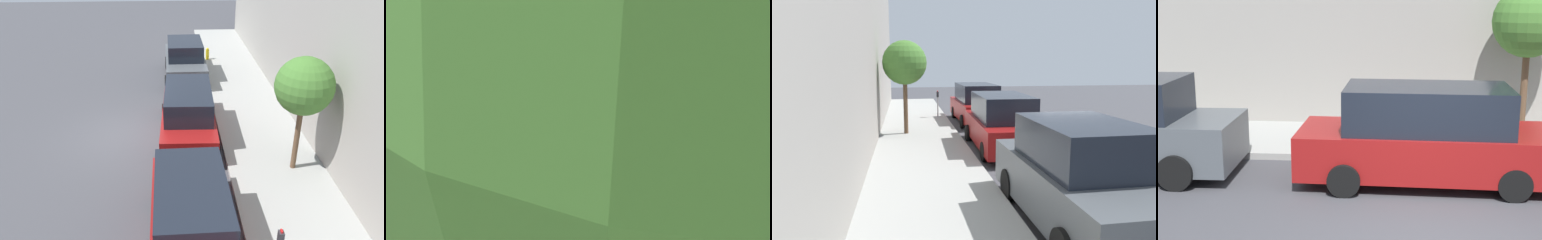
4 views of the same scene
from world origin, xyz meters
TOP-DOWN VIEW (x-y plane):
  - parked_minivan_second at (2.32, -0.10)m, footprint 2.04×4.95m
  - parked_suv_third at (2.43, 6.07)m, footprint 2.08×4.83m
  - street_tree at (5.59, -2.68)m, footprint 1.73×1.73m

SIDE VIEW (x-z plane):
  - parked_minivan_second at x=2.32m, z-range -0.03..1.87m
  - parked_suv_third at x=2.43m, z-range -0.06..1.92m
  - street_tree at x=5.59m, z-range 1.10..4.78m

